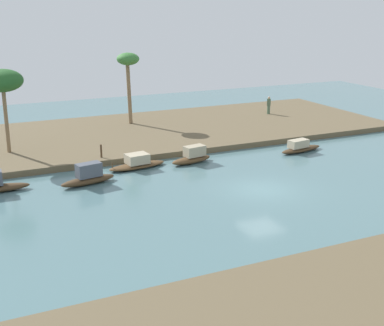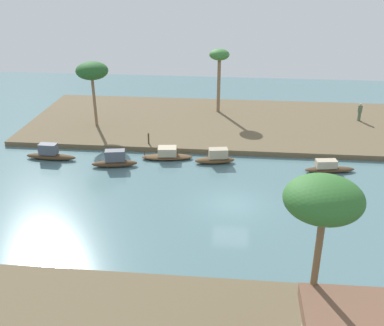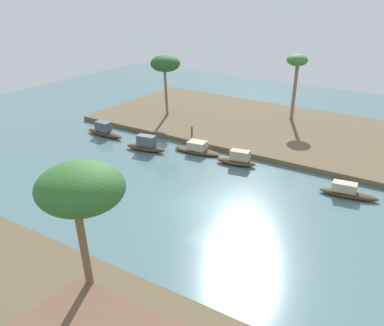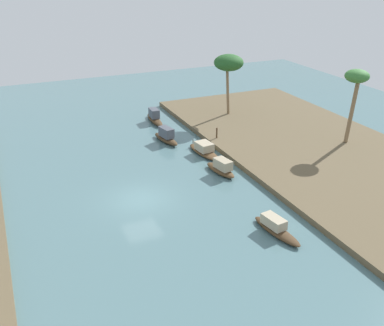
{
  "view_description": "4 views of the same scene",
  "coord_description": "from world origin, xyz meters",
  "px_view_note": "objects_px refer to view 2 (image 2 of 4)",
  "views": [
    {
      "loc": [
        16.44,
        25.5,
        10.81
      ],
      "look_at": [
        2.87,
        -4.02,
        0.97
      ],
      "focal_mm": 48.75,
      "sensor_mm": 36.0,
      "label": 1
    },
    {
      "loc": [
        -0.34,
        29.16,
        15.68
      ],
      "look_at": [
        3.18,
        -4.82,
        0.85
      ],
      "focal_mm": 45.73,
      "sensor_mm": 36.0,
      "label": 2
    },
    {
      "loc": [
        -13.32,
        22.23,
        13.89
      ],
      "look_at": [
        3.66,
        -3.8,
        0.78
      ],
      "focal_mm": 42.13,
      "sensor_mm": 36.0,
      "label": 3
    },
    {
      "loc": [
        -26.51,
        7.82,
        15.06
      ],
      "look_at": [
        3.01,
        -5.19,
        0.57
      ],
      "focal_mm": 42.55,
      "sensor_mm": 36.0,
      "label": 4
    }
  ],
  "objects_px": {
    "sampan_near_left_bank": "(216,158)",
    "sampan_with_tall_canopy": "(50,154)",
    "mooring_post": "(149,138)",
    "palm_tree_right_tall": "(323,202)",
    "sampan_midstream": "(115,160)",
    "palm_tree_left_far": "(92,71)",
    "sampan_open_hull": "(328,167)",
    "sampan_downstream_large": "(167,155)",
    "person_on_near_bank": "(360,113)",
    "palm_tree_left_near": "(219,58)"
  },
  "relations": [
    {
      "from": "sampan_near_left_bank",
      "to": "sampan_with_tall_canopy",
      "type": "relative_size",
      "value": 0.78
    },
    {
      "from": "mooring_post",
      "to": "palm_tree_right_tall",
      "type": "distance_m",
      "value": 26.28
    },
    {
      "from": "sampan_with_tall_canopy",
      "to": "palm_tree_right_tall",
      "type": "relative_size",
      "value": 0.53
    },
    {
      "from": "sampan_midstream",
      "to": "palm_tree_left_far",
      "type": "xyz_separation_m",
      "value": [
        3.85,
        -8.21,
        5.14
      ]
    },
    {
      "from": "palm_tree_left_far",
      "to": "palm_tree_right_tall",
      "type": "xyz_separation_m",
      "value": [
        -16.62,
        27.13,
        1.86
      ]
    },
    {
      "from": "palm_tree_left_far",
      "to": "palm_tree_right_tall",
      "type": "relative_size",
      "value": 0.76
    },
    {
      "from": "palm_tree_right_tall",
      "to": "sampan_open_hull",
      "type": "bearing_deg",
      "value": -101.19
    },
    {
      "from": "sampan_with_tall_canopy",
      "to": "sampan_midstream",
      "type": "bearing_deg",
      "value": 173.1
    },
    {
      "from": "sampan_downstream_large",
      "to": "mooring_post",
      "type": "distance_m",
      "value": 2.94
    },
    {
      "from": "person_on_near_bank",
      "to": "sampan_near_left_bank",
      "type": "bearing_deg",
      "value": -107.99
    },
    {
      "from": "mooring_post",
      "to": "sampan_open_hull",
      "type": "bearing_deg",
      "value": 166.94
    },
    {
      "from": "sampan_downstream_large",
      "to": "palm_tree_left_far",
      "type": "height_order",
      "value": "palm_tree_left_far"
    },
    {
      "from": "sampan_near_left_bank",
      "to": "sampan_midstream",
      "type": "xyz_separation_m",
      "value": [
        7.91,
        1.51,
        0.04
      ]
    },
    {
      "from": "sampan_midstream",
      "to": "mooring_post",
      "type": "bearing_deg",
      "value": -126.11
    },
    {
      "from": "sampan_open_hull",
      "to": "palm_tree_right_tall",
      "type": "distance_m",
      "value": 21.23
    },
    {
      "from": "sampan_downstream_large",
      "to": "palm_tree_left_near",
      "type": "bearing_deg",
      "value": -112.59
    },
    {
      "from": "sampan_open_hull",
      "to": "person_on_near_bank",
      "type": "height_order",
      "value": "person_on_near_bank"
    },
    {
      "from": "sampan_downstream_large",
      "to": "mooring_post",
      "type": "bearing_deg",
      "value": -54.63
    },
    {
      "from": "sampan_downstream_large",
      "to": "sampan_open_hull",
      "type": "bearing_deg",
      "value": 167.83
    },
    {
      "from": "person_on_near_bank",
      "to": "mooring_post",
      "type": "height_order",
      "value": "person_on_near_bank"
    },
    {
      "from": "sampan_open_hull",
      "to": "palm_tree_left_far",
      "type": "relative_size",
      "value": 0.65
    },
    {
      "from": "sampan_with_tall_canopy",
      "to": "sampan_near_left_bank",
      "type": "bearing_deg",
      "value": -175.28
    },
    {
      "from": "sampan_with_tall_canopy",
      "to": "mooring_post",
      "type": "bearing_deg",
      "value": -155.01
    },
    {
      "from": "person_on_near_bank",
      "to": "sampan_downstream_large",
      "type": "bearing_deg",
      "value": -116.14
    },
    {
      "from": "sampan_with_tall_canopy",
      "to": "person_on_near_bank",
      "type": "distance_m",
      "value": 29.29
    },
    {
      "from": "sampan_with_tall_canopy",
      "to": "person_on_near_bank",
      "type": "relative_size",
      "value": 2.43
    },
    {
      "from": "mooring_post",
      "to": "palm_tree_left_near",
      "type": "height_order",
      "value": "palm_tree_left_near"
    },
    {
      "from": "sampan_near_left_bank",
      "to": "sampan_open_hull",
      "type": "relative_size",
      "value": 0.84
    },
    {
      "from": "sampan_downstream_large",
      "to": "palm_tree_right_tall",
      "type": "distance_m",
      "value": 23.78
    },
    {
      "from": "person_on_near_bank",
      "to": "mooring_post",
      "type": "distance_m",
      "value": 21.04
    },
    {
      "from": "sampan_near_left_bank",
      "to": "sampan_with_tall_canopy",
      "type": "bearing_deg",
      "value": -7.32
    },
    {
      "from": "mooring_post",
      "to": "palm_tree_left_far",
      "type": "bearing_deg",
      "value": -35.3
    },
    {
      "from": "sampan_open_hull",
      "to": "palm_tree_left_far",
      "type": "xyz_separation_m",
      "value": [
        20.5,
        -7.52,
        5.29
      ]
    },
    {
      "from": "sampan_with_tall_canopy",
      "to": "sampan_open_hull",
      "type": "bearing_deg",
      "value": -178.45
    },
    {
      "from": "sampan_downstream_large",
      "to": "palm_tree_right_tall",
      "type": "xyz_separation_m",
      "value": [
        -8.89,
        20.87,
        7.14
      ]
    },
    {
      "from": "palm_tree_left_far",
      "to": "palm_tree_left_near",
      "type": "bearing_deg",
      "value": -152.05
    },
    {
      "from": "sampan_with_tall_canopy",
      "to": "mooring_post",
      "type": "relative_size",
      "value": 4.48
    },
    {
      "from": "person_on_near_bank",
      "to": "palm_tree_left_far",
      "type": "distance_m",
      "value": 25.87
    },
    {
      "from": "sampan_open_hull",
      "to": "sampan_midstream",
      "type": "xyz_separation_m",
      "value": [
        16.65,
        0.69,
        0.15
      ]
    },
    {
      "from": "sampan_near_left_bank",
      "to": "sampan_with_tall_canopy",
      "type": "distance_m",
      "value": 13.56
    },
    {
      "from": "palm_tree_left_far",
      "to": "palm_tree_right_tall",
      "type": "bearing_deg",
      "value": 121.5
    },
    {
      "from": "palm_tree_left_near",
      "to": "sampan_open_hull",
      "type": "bearing_deg",
      "value": 124.42
    },
    {
      "from": "person_on_near_bank",
      "to": "sampan_open_hull",
      "type": "bearing_deg",
      "value": -78.73
    },
    {
      "from": "person_on_near_bank",
      "to": "palm_tree_left_near",
      "type": "xyz_separation_m",
      "value": [
        13.88,
        -1.78,
        4.64
      ]
    },
    {
      "from": "sampan_open_hull",
      "to": "sampan_downstream_large",
      "type": "relative_size",
      "value": 0.93
    },
    {
      "from": "sampan_near_left_bank",
      "to": "palm_tree_left_near",
      "type": "distance_m",
      "value": 13.78
    },
    {
      "from": "palm_tree_left_far",
      "to": "sampan_open_hull",
      "type": "bearing_deg",
      "value": 159.86
    },
    {
      "from": "sampan_midstream",
      "to": "mooring_post",
      "type": "relative_size",
      "value": 3.9
    },
    {
      "from": "sampan_midstream",
      "to": "sampan_downstream_large",
      "type": "distance_m",
      "value": 4.35
    },
    {
      "from": "mooring_post",
      "to": "palm_tree_left_near",
      "type": "xyz_separation_m",
      "value": [
        -5.45,
        -10.08,
        4.96
      ]
    }
  ]
}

